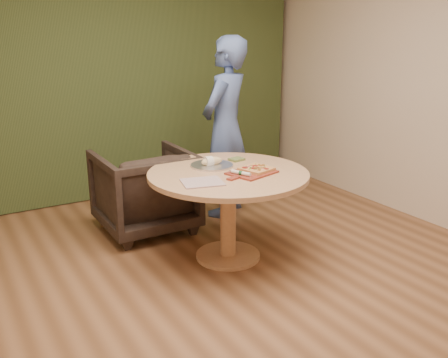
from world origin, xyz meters
name	(u,v)px	position (x,y,z in m)	size (l,w,h in m)	color
room_shell	(247,109)	(0.00, 0.00, 1.40)	(5.04, 6.04, 2.84)	brown
curtain	(98,72)	(0.00, 2.90, 1.40)	(4.80, 0.14, 2.78)	#2E3C1B
pedestal_table	(228,188)	(0.37, 0.82, 0.61)	(1.30, 1.30, 0.75)	tan
pizza_paddle	(251,173)	(0.49, 0.68, 0.76)	(0.47, 0.36, 0.01)	maroon
flatbread_pizza	(257,169)	(0.56, 0.69, 0.78)	(0.27, 0.27, 0.04)	tan
cutlery_roll	(241,173)	(0.38, 0.65, 0.78)	(0.10, 0.19, 0.03)	beige
newspaper	(202,182)	(0.05, 0.66, 0.76)	(0.30, 0.25, 0.01)	silver
serving_tray	(212,165)	(0.34, 1.03, 0.76)	(0.36, 0.36, 0.02)	silver
bread_roll	(211,161)	(0.33, 1.03, 0.79)	(0.19, 0.09, 0.09)	#DFC388
green_packet	(237,159)	(0.62, 1.08, 0.76)	(0.12, 0.10, 0.02)	#495A28
armchair	(145,187)	(0.01, 1.73, 0.43)	(0.83, 0.78, 0.86)	black
person_standing	(226,128)	(0.90, 1.74, 0.90)	(0.65, 0.43, 1.79)	#4A6097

